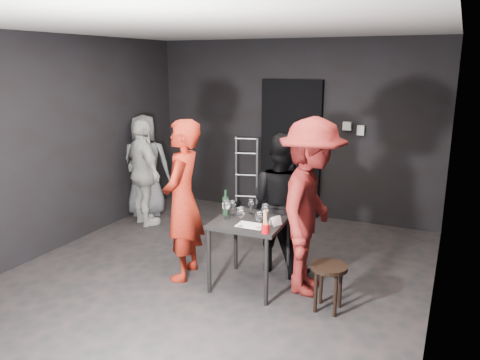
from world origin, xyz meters
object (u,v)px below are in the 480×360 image
at_px(stool, 329,274).
at_px(bystander_cream, 144,171).
at_px(server_red, 182,186).
at_px(man_maroon, 311,188).
at_px(bystander_grey, 145,163).
at_px(wine_bottle, 226,205).
at_px(hand_truck, 245,199).
at_px(tasting_table, 250,229).
at_px(woman_black, 281,199).
at_px(breadstick_cup, 265,222).

bearing_deg(stool, bystander_cream, 157.25).
xyz_separation_m(server_red, man_maroon, (1.36, 0.26, 0.07)).
bearing_deg(stool, bystander_grey, 153.31).
bearing_deg(wine_bottle, bystander_grey, 145.24).
height_order(hand_truck, tasting_table, hand_truck).
distance_m(woman_black, wine_bottle, 0.68).
xyz_separation_m(hand_truck, bystander_grey, (-1.36, -0.77, 0.62)).
distance_m(server_red, breadstick_cup, 1.10).
xyz_separation_m(tasting_table, man_maroon, (0.60, 0.17, 0.47)).
bearing_deg(bystander_grey, tasting_table, 117.49).
relative_size(server_red, breadstick_cup, 8.50).
distance_m(tasting_table, breadstick_cup, 0.46).
height_order(bystander_grey, wine_bottle, bystander_grey).
xyz_separation_m(wine_bottle, breadstick_cup, (0.60, -0.34, 0.01)).
height_order(server_red, man_maroon, man_maroon).
distance_m(stool, man_maroon, 0.86).
bearing_deg(bystander_cream, server_red, 168.13).
bearing_deg(server_red, tasting_table, 83.45).
bearing_deg(server_red, stool, 75.10).
bearing_deg(tasting_table, breadstick_cup, -44.96).
bearing_deg(wine_bottle, man_maroon, 7.95).
distance_m(stool, bystander_grey, 3.80).
distance_m(hand_truck, tasting_table, 2.61).
bearing_deg(man_maroon, tasting_table, 102.26).
bearing_deg(tasting_table, hand_truck, 115.51).
bearing_deg(bystander_grey, woman_black, 128.71).
distance_m(server_red, woman_black, 1.13).
height_order(man_maroon, breadstick_cup, man_maroon).
height_order(hand_truck, bystander_cream, bystander_cream).
distance_m(bystander_grey, wine_bottle, 2.63).
height_order(tasting_table, woman_black, woman_black).
distance_m(hand_truck, stool, 3.18).
distance_m(hand_truck, woman_black, 2.26).
bearing_deg(stool, tasting_table, 170.82).
height_order(hand_truck, bystander_grey, bystander_grey).
height_order(woman_black, breadstick_cup, woman_black).
relative_size(server_red, bystander_cream, 1.28).
relative_size(tasting_table, man_maroon, 0.33).
distance_m(bystander_cream, wine_bottle, 2.20).
relative_size(man_maroon, wine_bottle, 8.11).
relative_size(server_red, bystander_grey, 1.25).
relative_size(stool, server_red, 0.22).
height_order(stool, server_red, server_red).
bearing_deg(bystander_grey, stool, 122.87).
bearing_deg(man_maroon, breadstick_cup, 142.83).
bearing_deg(stool, server_red, 177.92).
relative_size(server_red, man_maroon, 0.93).
xyz_separation_m(hand_truck, man_maroon, (1.70, -2.14, 0.90)).
distance_m(tasting_table, bystander_grey, 2.92).
xyz_separation_m(tasting_table, bystander_cream, (-2.21, 1.16, 0.17)).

